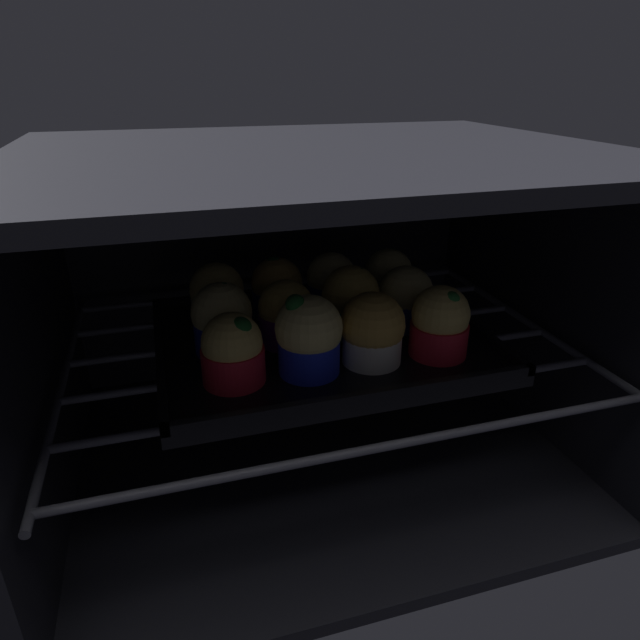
# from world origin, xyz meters

# --- Properties ---
(oven_cavity) EXTENTS (0.59, 0.47, 0.37)m
(oven_cavity) POSITION_xyz_m (0.00, 0.26, 0.17)
(oven_cavity) COLOR black
(oven_cavity) RESTS_ON ground
(oven_rack) EXTENTS (0.55, 0.42, 0.01)m
(oven_rack) POSITION_xyz_m (0.00, 0.22, 0.14)
(oven_rack) COLOR #51515B
(oven_rack) RESTS_ON oven_cavity
(baking_tray) EXTENTS (0.35, 0.28, 0.02)m
(baking_tray) POSITION_xyz_m (0.00, 0.21, 0.15)
(baking_tray) COLOR black
(baking_tray) RESTS_ON oven_rack
(muffin_row0_col0) EXTENTS (0.06, 0.06, 0.07)m
(muffin_row0_col0) POSITION_xyz_m (-0.11, 0.15, 0.18)
(muffin_row0_col0) COLOR red
(muffin_row0_col0) RESTS_ON baking_tray
(muffin_row0_col1) EXTENTS (0.07, 0.07, 0.08)m
(muffin_row0_col1) POSITION_xyz_m (-0.03, 0.14, 0.19)
(muffin_row0_col1) COLOR #1928B7
(muffin_row0_col1) RESTS_ON baking_tray
(muffin_row0_col2) EXTENTS (0.07, 0.07, 0.07)m
(muffin_row0_col2) POSITION_xyz_m (0.03, 0.15, 0.19)
(muffin_row0_col2) COLOR silver
(muffin_row0_col2) RESTS_ON baking_tray
(muffin_row0_col3) EXTENTS (0.06, 0.06, 0.08)m
(muffin_row0_col3) POSITION_xyz_m (0.11, 0.14, 0.19)
(muffin_row0_col3) COLOR red
(muffin_row0_col3) RESTS_ON baking_tray
(muffin_row1_col0) EXTENTS (0.06, 0.06, 0.08)m
(muffin_row1_col0) POSITION_xyz_m (-0.11, 0.21, 0.19)
(muffin_row1_col0) COLOR #1928B7
(muffin_row1_col0) RESTS_ON baking_tray
(muffin_row1_col1) EXTENTS (0.06, 0.06, 0.07)m
(muffin_row1_col1) POSITION_xyz_m (-0.04, 0.21, 0.18)
(muffin_row1_col1) COLOR #7A238C
(muffin_row1_col1) RESTS_ON baking_tray
(muffin_row1_col2) EXTENTS (0.06, 0.06, 0.08)m
(muffin_row1_col2) POSITION_xyz_m (0.04, 0.22, 0.19)
(muffin_row1_col2) COLOR #0C8C84
(muffin_row1_col2) RESTS_ON baking_tray
(muffin_row1_col3) EXTENTS (0.06, 0.06, 0.07)m
(muffin_row1_col3) POSITION_xyz_m (0.10, 0.22, 0.18)
(muffin_row1_col3) COLOR #1928B7
(muffin_row1_col3) RESTS_ON baking_tray
(muffin_row2_col0) EXTENTS (0.06, 0.06, 0.07)m
(muffin_row2_col0) POSITION_xyz_m (-0.10, 0.28, 0.19)
(muffin_row2_col0) COLOR silver
(muffin_row2_col0) RESTS_ON baking_tray
(muffin_row2_col1) EXTENTS (0.06, 0.06, 0.07)m
(muffin_row2_col1) POSITION_xyz_m (-0.03, 0.29, 0.19)
(muffin_row2_col1) COLOR #1928B7
(muffin_row2_col1) RESTS_ON baking_tray
(muffin_row2_col2) EXTENTS (0.06, 0.06, 0.07)m
(muffin_row2_col2) POSITION_xyz_m (0.04, 0.29, 0.18)
(muffin_row2_col2) COLOR #1928B7
(muffin_row2_col2) RESTS_ON baking_tray
(muffin_row2_col3) EXTENTS (0.06, 0.06, 0.07)m
(muffin_row2_col3) POSITION_xyz_m (0.11, 0.28, 0.19)
(muffin_row2_col3) COLOR #0C8C84
(muffin_row2_col3) RESTS_ON baking_tray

